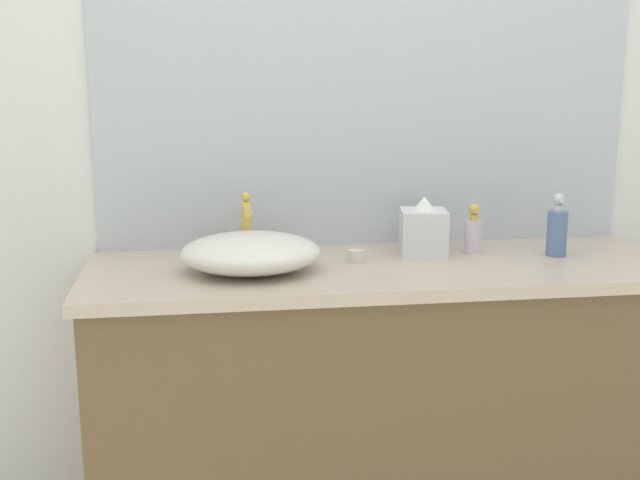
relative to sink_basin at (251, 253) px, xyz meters
The scene contains 9 objects.
bathroom_wall_rear 0.59m from the sink_basin, 52.57° to the left, with size 6.00×0.06×2.60m, color silver.
vanity_counter 0.60m from the sink_basin, ahead, with size 1.66×0.55×0.84m.
wall_mirror_panel 0.63m from the sink_basin, 38.63° to the left, with size 1.62×0.01×0.90m, color #B2BCC6.
sink_basin is the anchor object (origin of this frame).
faucet 0.18m from the sink_basin, 90.00° to the left, with size 0.03×0.14×0.18m.
soap_dispenser 0.68m from the sink_basin, 11.18° to the left, with size 0.05×0.05×0.15m.
lotion_bottle 0.89m from the sink_basin, ahead, with size 0.06×0.06×0.18m.
tissue_box 0.53m from the sink_basin, 14.15° to the left, with size 0.15×0.15×0.17m.
candle_jar 0.31m from the sink_basin, 13.02° to the left, with size 0.05×0.05×0.03m, color beige.
Camera 1 is at (-0.38, -1.71, 1.38)m, focal length 45.01 mm.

